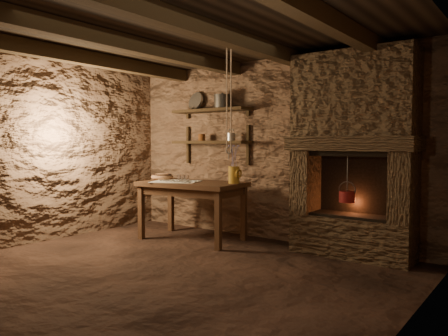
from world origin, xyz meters
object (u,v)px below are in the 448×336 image
Objects in this scene: stoneware_jug at (234,167)px; wooden_bowl at (162,177)px; work_table at (192,209)px; iron_stockpot at (222,102)px; red_pot at (347,196)px.

wooden_bowl is at bearing 171.02° from stoneware_jug.
iron_stockpot is at bearing 71.44° from work_table.
stoneware_jug reaches higher than work_table.
iron_stockpot reaches higher than work_table.
work_table is at bearing 179.20° from stoneware_jug.
iron_stockpot is (0.12, 0.51, 1.44)m from work_table.
stoneware_jug is at bearing 8.73° from work_table.
wooden_bowl is (-1.16, -0.13, -0.18)m from stoneware_jug.
iron_stockpot is 0.42× the size of red_pot.
wooden_bowl is 2.58m from red_pot.
work_table is 0.83m from stoneware_jug.
stoneware_jug is at bearing -37.80° from iron_stockpot.
iron_stockpot is (0.70, 0.49, 1.04)m from wooden_bowl.
work_table is 4.59× the size of wooden_bowl.
red_pot is (2.55, 0.37, -0.12)m from wooden_bowl.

